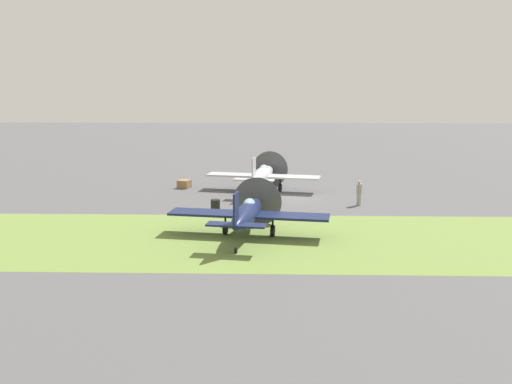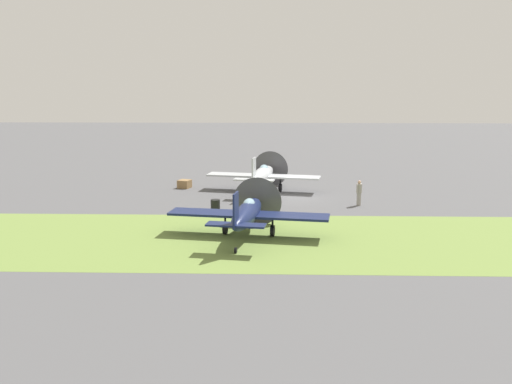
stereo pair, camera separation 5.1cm
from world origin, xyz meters
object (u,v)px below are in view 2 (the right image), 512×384
Objects in this scene: airplane_wingman at (248,213)px; supply_crate at (184,184)px; airplane_lead at (263,175)px; fuel_drum at (215,207)px; ground_crew_chief at (359,192)px.

supply_crate is (-5.67, 14.23, -0.99)m from airplane_wingman.
airplane_lead reaches higher than supply_crate.
airplane_lead reaches higher than fuel_drum.
airplane_wingman is 9.83× the size of fuel_drum.
ground_crew_chief is at bearing -24.62° from airplane_lead.
airplane_lead is 8.03m from fuel_drum.
airplane_wingman reaches higher than ground_crew_chief.
ground_crew_chief reaches higher than fuel_drum.
airplane_wingman reaches higher than fuel_drum.
ground_crew_chief is 1.92× the size of fuel_drum.
airplane_lead is at bearing 91.33° from ground_crew_chief.
ground_crew_chief is at bearing 56.67° from airplane_wingman.
airplane_lead reaches higher than ground_crew_chief.
fuel_drum is 1.00× the size of supply_crate.
airplane_wingman is 15.35m from supply_crate.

